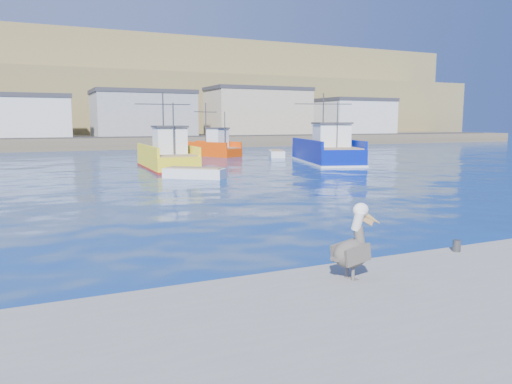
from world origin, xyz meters
TOP-DOWN VIEW (x-y plane):
  - ground at (0.00, 0.00)m, footprint 260.00×260.00m
  - dock_bollards at (0.60, -3.40)m, footprint 36.20×0.20m
  - far_shore at (0.00, 109.20)m, footprint 200.00×81.00m
  - trawler_yellow_b at (3.43, 27.16)m, footprint 4.57×9.78m
  - trawler_blue at (18.61, 27.14)m, footprint 7.21×12.30m
  - boat_orange at (12.08, 40.48)m, footprint 5.64×7.38m
  - skiff_mid at (3.38, 19.78)m, footprint 4.10×3.75m
  - skiff_far at (17.97, 36.19)m, footprint 2.96×4.47m
  - pelican at (-0.73, -4.14)m, footprint 1.31×0.60m

SIDE VIEW (x-z plane):
  - ground at x=0.00m, z-range 0.00..0.00m
  - skiff_mid at x=3.38m, z-range -0.16..0.74m
  - skiff_far at x=17.97m, z-range -0.17..0.75m
  - dock_bollards at x=0.60m, z-range 0.50..0.80m
  - trawler_yellow_b at x=3.43m, z-range -2.20..4.10m
  - boat_orange at x=12.08m, z-range -1.98..3.93m
  - trawler_blue at x=18.61m, z-range -2.22..4.34m
  - pelican at x=-0.73m, z-range 0.38..1.99m
  - far_shore at x=0.00m, z-range -3.02..20.98m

